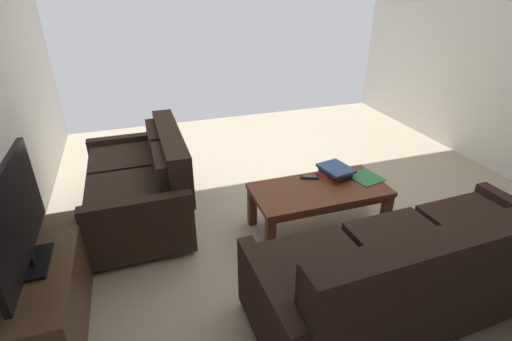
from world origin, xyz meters
TOP-DOWN VIEW (x-y plane):
  - ground_plane at (0.00, 0.00)m, footprint 4.86×5.80m
  - sofa_main at (-0.11, 1.24)m, footprint 2.09×0.88m
  - loveseat_near at (1.45, -0.45)m, footprint 0.84×1.40m
  - coffee_table at (0.04, 0.19)m, footprint 1.14×0.55m
  - tv_stand at (2.13, 0.60)m, footprint 0.47×1.11m
  - flat_tv at (2.13, 0.60)m, footprint 0.20×0.96m
  - book_stack at (-0.19, 0.03)m, footprint 0.30×0.33m
  - tv_remote at (0.05, 0.01)m, footprint 0.16×0.10m
  - loose_magazine at (-0.43, 0.15)m, footprint 0.29×0.30m

SIDE VIEW (x-z plane):
  - ground_plane at x=0.00m, z-range -0.01..0.00m
  - tv_stand at x=2.13m, z-range 0.00..0.49m
  - coffee_table at x=0.04m, z-range 0.14..0.54m
  - loveseat_near at x=1.45m, z-range -0.06..0.76m
  - sofa_main at x=-0.11m, z-range -0.06..0.77m
  - loose_magazine at x=-0.43m, z-range 0.40..0.41m
  - tv_remote at x=0.05m, z-range 0.40..0.43m
  - book_stack at x=-0.19m, z-range 0.41..0.50m
  - flat_tv at x=2.13m, z-range 0.50..1.12m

